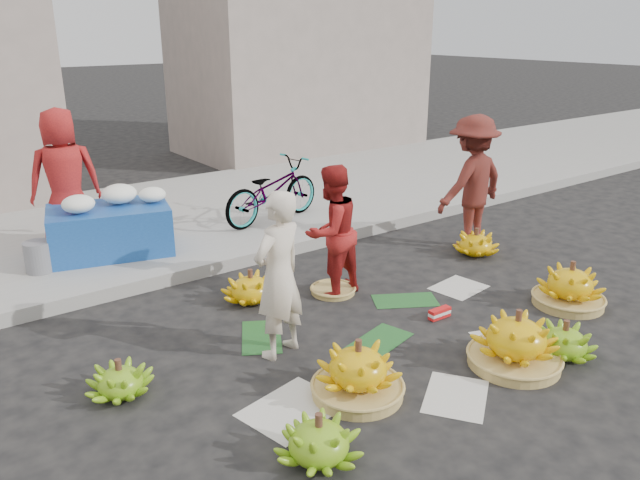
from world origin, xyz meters
TOP-DOWN VIEW (x-y plane):
  - ground at (0.00, 0.00)m, footprint 80.00×80.00m
  - curb at (0.00, 2.20)m, footprint 40.00×0.25m
  - sidewalk at (0.00, 4.30)m, footprint 40.00×4.00m
  - building_right at (4.50, 7.70)m, footprint 5.00×3.00m
  - newspaper_scatter at (0.00, -0.80)m, footprint 3.20×1.80m
  - banana_leaves at (-0.10, 0.20)m, footprint 2.00×1.00m
  - banana_bunch_0 at (-0.79, -0.74)m, footprint 0.70×0.70m
  - banana_bunch_1 at (-1.48, -1.17)m, footprint 0.67×0.67m
  - banana_bunch_2 at (0.54, -1.17)m, footprint 0.76×0.76m
  - banana_bunch_3 at (0.99, -1.32)m, footprint 0.70×0.70m
  - banana_bunch_4 at (1.96, -0.75)m, footprint 0.72×0.72m
  - banana_bunch_5 at (2.33, 0.77)m, footprint 0.57×0.57m
  - banana_bunch_6 at (-2.25, 0.33)m, footprint 0.62×0.62m
  - banana_bunch_7 at (-0.59, 1.22)m, footprint 0.71×0.71m
  - basket_spare at (0.22, 0.90)m, footprint 0.58×0.58m
  - incense_stack at (0.69, -0.19)m, footprint 0.24×0.08m
  - vendor_cream at (-0.92, 0.16)m, footprint 0.60×0.48m
  - vendor_red at (0.19, 0.89)m, footprint 0.75×0.63m
  - man_striped at (2.49, 1.05)m, footprint 1.11×0.68m
  - flower_table at (-1.33, 3.17)m, footprint 1.52×1.16m
  - grey_bucket at (-2.17, 3.05)m, footprint 0.30×0.30m
  - flower_vendor at (-1.63, 3.74)m, footprint 0.89×0.66m
  - bicycle at (0.87, 3.12)m, footprint 0.84×1.69m

SIDE VIEW (x-z plane):
  - ground at x=0.00m, z-range 0.00..0.00m
  - newspaper_scatter at x=0.00m, z-range 0.00..0.01m
  - banana_leaves at x=-0.10m, z-range 0.00..0.01m
  - basket_spare at x=0.22m, z-range 0.00..0.05m
  - incense_stack at x=0.69m, z-range 0.01..0.10m
  - sidewalk at x=0.00m, z-range 0.00..0.12m
  - curb at x=0.00m, z-range 0.00..0.15m
  - banana_bunch_6 at x=-2.25m, z-range -0.02..0.29m
  - banana_bunch_3 at x=0.99m, z-range -0.02..0.32m
  - banana_bunch_5 at x=2.33m, z-range -0.02..0.33m
  - banana_bunch_1 at x=-1.48m, z-range -0.02..0.33m
  - banana_bunch_7 at x=-0.59m, z-range -0.02..0.33m
  - banana_bunch_4 at x=1.96m, z-range -0.03..0.44m
  - banana_bunch_0 at x=-0.79m, z-range -0.03..0.44m
  - banana_bunch_2 at x=0.54m, z-range -0.03..0.48m
  - grey_bucket at x=-2.17m, z-range 0.12..0.46m
  - flower_table at x=-1.33m, z-range 0.05..0.83m
  - bicycle at x=0.87m, z-range 0.12..0.97m
  - vendor_red at x=0.19m, z-range 0.00..1.38m
  - vendor_cream at x=-0.92m, z-range 0.00..1.45m
  - man_striped at x=2.49m, z-range 0.00..1.67m
  - flower_vendor at x=-1.63m, z-range 0.12..1.79m
  - building_right at x=4.50m, z-range 0.00..5.00m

